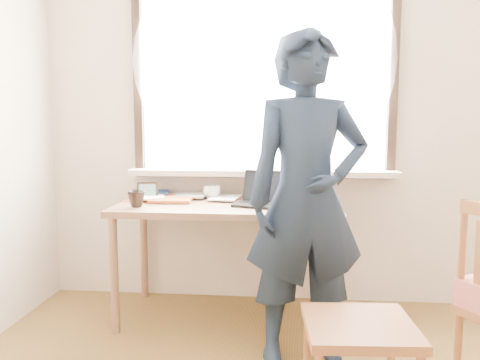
# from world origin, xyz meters

# --- Properties ---
(room_shell) EXTENTS (3.52, 4.02, 2.61)m
(room_shell) POSITION_xyz_m (-0.02, 0.20, 1.64)
(room_shell) COLOR beige
(room_shell) RESTS_ON ground
(desk) EXTENTS (1.41, 0.71, 0.76)m
(desk) POSITION_xyz_m (-0.40, 1.63, 0.68)
(desk) COLOR #865D43
(desk) RESTS_ON ground
(laptop) EXTENTS (0.37, 0.33, 0.21)m
(laptop) POSITION_xyz_m (-0.18, 1.59, 0.81)
(laptop) COLOR black
(laptop) RESTS_ON desk
(mug_white) EXTENTS (0.14, 0.14, 0.09)m
(mug_white) POSITION_xyz_m (-0.54, 1.81, 0.80)
(mug_white) COLOR white
(mug_white) RESTS_ON desk
(mug_dark) EXTENTS (0.14, 0.14, 0.10)m
(mug_dark) POSITION_xyz_m (-0.95, 1.45, 0.81)
(mug_dark) COLOR black
(mug_dark) RESTS_ON desk
(mouse) EXTENTS (0.09, 0.06, 0.04)m
(mouse) POSITION_xyz_m (0.11, 1.53, 0.77)
(mouse) COLOR black
(mouse) RESTS_ON desk
(desk_clutter) EXTENTS (0.80, 0.48, 0.03)m
(desk_clutter) POSITION_xyz_m (-0.66, 1.78, 0.77)
(desk_clutter) COLOR white
(desk_clutter) RESTS_ON desk
(book_a) EXTENTS (0.24, 0.31, 0.03)m
(book_a) POSITION_xyz_m (-0.78, 1.88, 0.77)
(book_a) COLOR white
(book_a) RESTS_ON desk
(book_b) EXTENTS (0.29, 0.28, 0.02)m
(book_b) POSITION_xyz_m (-0.03, 1.85, 0.77)
(book_b) COLOR white
(book_b) RESTS_ON desk
(picture_frame) EXTENTS (0.14, 0.04, 0.11)m
(picture_frame) POSITION_xyz_m (-0.96, 1.73, 0.81)
(picture_frame) COLOR black
(picture_frame) RESTS_ON desk
(work_chair) EXTENTS (0.47, 0.45, 0.45)m
(work_chair) POSITION_xyz_m (0.27, 0.57, 0.38)
(work_chair) COLOR #955831
(work_chair) RESTS_ON ground
(person) EXTENTS (0.71, 0.55, 1.75)m
(person) POSITION_xyz_m (0.07, 1.10, 0.87)
(person) COLOR #151E30
(person) RESTS_ON ground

